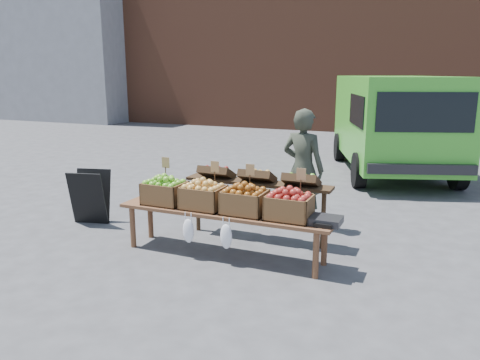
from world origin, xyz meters
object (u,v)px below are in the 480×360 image
at_px(display_bench, 224,233).
at_px(vendor, 303,169).
at_px(crate_russet_pears, 203,198).
at_px(crate_green_apples, 289,207).
at_px(crate_golden_apples, 165,193).
at_px(delivery_van, 393,126).
at_px(back_table, 257,202).
at_px(weighing_scale, 326,220).
at_px(chalkboard_sign, 90,197).
at_px(crate_red_apples, 245,202).

bearing_deg(display_bench, vendor, 68.72).
height_order(crate_russet_pears, crate_green_apples, same).
height_order(display_bench, crate_russet_pears, crate_russet_pears).
bearing_deg(crate_golden_apples, delivery_van, 69.98).
xyz_separation_m(back_table, display_bench, (-0.16, -0.72, -0.24)).
height_order(crate_green_apples, weighing_scale, crate_green_apples).
bearing_deg(chalkboard_sign, delivery_van, 42.14).
bearing_deg(vendor, delivery_van, -89.39).
bearing_deg(weighing_scale, crate_golden_apples, 180.00).
distance_m(vendor, crate_golden_apples, 2.02).
bearing_deg(crate_red_apples, display_bench, 180.00).
height_order(crate_golden_apples, crate_green_apples, same).
xyz_separation_m(crate_red_apples, crate_green_apples, (0.55, 0.00, 0.00)).
bearing_deg(crate_russet_pears, chalkboard_sign, 169.73).
relative_size(crate_golden_apples, crate_red_apples, 1.00).
distance_m(chalkboard_sign, crate_red_apples, 2.69).
bearing_deg(chalkboard_sign, crate_red_apples, -22.26).
bearing_deg(delivery_van, chalkboard_sign, -142.59).
bearing_deg(back_table, weighing_scale, -33.34).
bearing_deg(crate_red_apples, crate_russet_pears, 180.00).
relative_size(vendor, crate_green_apples, 3.45).
xyz_separation_m(chalkboard_sign, weighing_scale, (3.62, -0.38, 0.20)).
bearing_deg(crate_red_apples, back_table, 99.41).
bearing_deg(crate_green_apples, crate_russet_pears, 180.00).
bearing_deg(vendor, weighing_scale, 125.55).
xyz_separation_m(delivery_van, chalkboard_sign, (-3.71, -5.55, -0.66)).
xyz_separation_m(chalkboard_sign, crate_russet_pears, (2.10, -0.38, 0.30)).
distance_m(crate_golden_apples, weighing_scale, 2.08).
relative_size(delivery_van, crate_red_apples, 9.51).
height_order(vendor, crate_golden_apples, vendor).
xyz_separation_m(delivery_van, weighing_scale, (-0.09, -5.93, -0.46)).
distance_m(display_bench, crate_red_apples, 0.51).
distance_m(crate_russet_pears, crate_red_apples, 0.55).
relative_size(vendor, weighing_scale, 5.07).
bearing_deg(crate_green_apples, back_table, 132.91).
height_order(crate_golden_apples, weighing_scale, crate_golden_apples).
xyz_separation_m(crate_green_apples, weighing_scale, (0.43, 0.00, -0.10)).
height_order(back_table, crate_green_apples, back_table).
relative_size(crate_russet_pears, crate_green_apples, 1.00).
xyz_separation_m(display_bench, crate_golden_apples, (-0.82, 0.00, 0.42)).
xyz_separation_m(crate_golden_apples, crate_russet_pears, (0.55, 0.00, 0.00)).
distance_m(chalkboard_sign, crate_russet_pears, 2.16).
distance_m(chalkboard_sign, back_table, 2.56).
distance_m(back_table, crate_green_apples, 1.00).
relative_size(crate_red_apples, crate_green_apples, 1.00).
xyz_separation_m(display_bench, crate_russet_pears, (-0.28, 0.00, 0.42)).
distance_m(crate_golden_apples, crate_green_apples, 1.65).
relative_size(back_table, weighing_scale, 6.18).
xyz_separation_m(chalkboard_sign, back_table, (2.53, 0.34, 0.11)).
relative_size(chalkboard_sign, crate_red_apples, 1.62).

